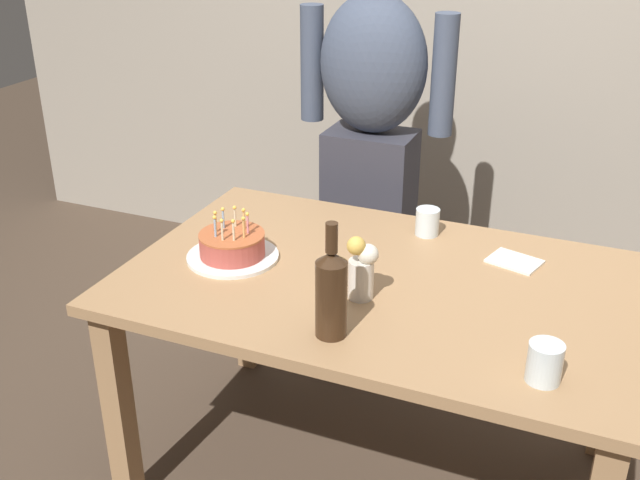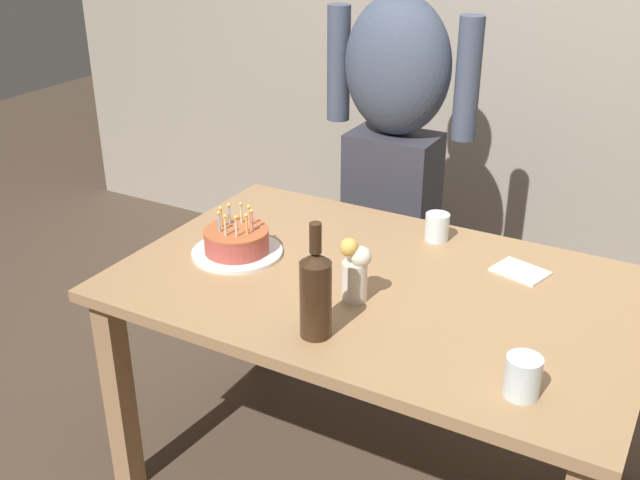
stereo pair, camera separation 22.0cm
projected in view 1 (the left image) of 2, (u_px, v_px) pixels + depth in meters
ground_plane at (373, 473)px, 2.52m from camera, size 10.00×10.00×0.00m
back_wall at (500, 7)px, 3.25m from camera, size 5.20×0.10×2.60m
dining_table at (380, 307)px, 2.24m from camera, size 1.50×0.96×0.74m
birthday_cake at (232, 247)px, 2.31m from camera, size 0.28×0.28×0.15m
water_glass_near at (545, 363)px, 1.73m from camera, size 0.08×0.08×0.10m
water_glass_far at (427, 222)px, 2.46m from camera, size 0.08×0.08×0.09m
wine_bottle at (331, 292)px, 1.88m from camera, size 0.08×0.08×0.31m
napkin_stack at (514, 261)px, 2.29m from camera, size 0.18×0.15×0.01m
flower_vase at (361, 269)px, 2.06m from camera, size 0.08×0.07×0.19m
person_man_bearded at (371, 143)px, 2.92m from camera, size 0.61×0.27×1.66m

